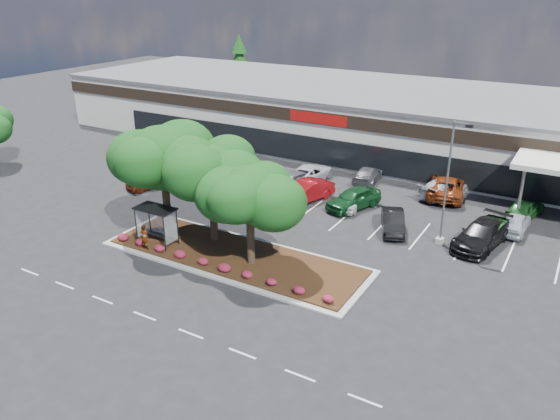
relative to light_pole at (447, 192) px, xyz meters
The scene contains 28 objects.
ground 16.32m from the light_pole, 125.03° to the right, with size 160.00×160.00×0.00m, color black.
retail_store 22.79m from the light_pole, 113.41° to the left, with size 80.40×25.20×6.25m.
landscape_island 14.76m from the light_pole, 141.00° to the right, with size 18.00×6.00×0.26m.
lane_markings 10.33m from the light_pole, 164.44° to the right, with size 33.12×20.06×0.01m.
shrub_row 16.05m from the light_pole, 135.03° to the right, with size 17.00×0.80×0.50m, color maroon, non-canonical shape.
bus_shelter 19.47m from the light_pole, 148.83° to the right, with size 2.75×1.55×2.59m.
island_tree_west 19.11m from the light_pole, 153.59° to the right, with size 7.20×7.20×7.89m, color #113A12, non-canonical shape.
island_tree_mid 15.69m from the light_pole, 150.19° to the right, with size 6.60×6.60×7.32m, color #113A12, non-canonical shape.
island_tree_east 13.38m from the light_pole, 135.95° to the right, with size 5.80×5.80×6.50m, color #113A12, non-canonical shape.
conifer_north_west 51.19m from the light_pole, 139.85° to the left, with size 4.40×4.40×10.00m, color #113A12.
person_waiting 20.35m from the light_pole, 145.93° to the right, with size 0.63×0.41×1.73m, color #594C47.
light_pole is the anchor object (origin of this frame).
car_0 25.27m from the light_pole, behind, with size 1.81×4.49×1.53m, color maroon.
car_1 16.07m from the light_pole, behind, with size 1.56×4.47×1.47m, color slate.
car_2 12.39m from the light_pole, 168.94° to the left, with size 1.81×5.18×1.71m, color maroon.
car_3 8.79m from the light_pole, 160.08° to the left, with size 2.00×4.98×1.70m, color #12441E.
car_4 9.03m from the light_pole, 160.41° to the left, with size 1.70×4.22×1.44m, color silver.
car_5 4.77m from the light_pole, behind, with size 1.53×4.39×1.45m, color black.
car_6 4.49m from the light_pole, 35.37° to the left, with size 1.57×4.50×1.48m, color #174815.
car_7 3.94m from the light_pole, 22.97° to the left, with size 2.39×5.88×1.71m, color black.
car_9 23.48m from the light_pole, 167.92° to the left, with size 1.58×3.92×1.33m, color silver.
car_10 15.12m from the light_pole, 160.58° to the left, with size 1.80×4.47×1.52m, color slate.
car_11 15.57m from the light_pole, 153.98° to the left, with size 2.58×5.59×1.55m, color silver.
car_12 13.33m from the light_pole, 134.78° to the left, with size 1.93×4.75×1.38m, color #4F5055.
car_13 9.95m from the light_pole, 102.98° to the left, with size 2.86×6.21×1.72m, color maroon.
car_14 9.72m from the light_pole, 104.14° to the left, with size 2.16×5.32×1.54m, color #A3A8AE.
car_15 6.88m from the light_pole, 48.96° to the left, with size 1.70×4.22×1.44m, color silver.
car_16 9.38m from the light_pole, 61.26° to the left, with size 1.73×4.31×1.47m, color #194D1D.
Camera 1 is at (16.61, -21.90, 16.79)m, focal length 35.00 mm.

